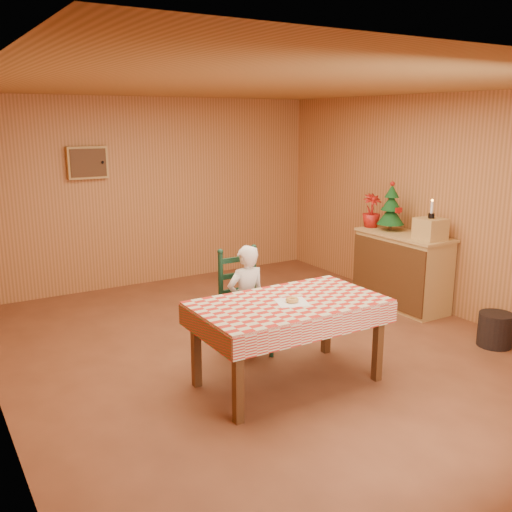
{
  "coord_description": "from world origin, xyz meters",
  "views": [
    {
      "loc": [
        -2.92,
        -4.6,
        2.3
      ],
      "look_at": [
        0.0,
        0.2,
        0.95
      ],
      "focal_mm": 40.0,
      "sensor_mm": 36.0,
      "label": 1
    }
  ],
  "objects_px": {
    "storage_bin": "(495,330)",
    "dining_table": "(289,310)",
    "ladder_chair": "(243,305)",
    "seated_child": "(246,301)",
    "christmas_tree": "(391,208)",
    "crate": "(430,229)",
    "shelf_unit": "(402,270)"
  },
  "relations": [
    {
      "from": "crate",
      "to": "seated_child",
      "type": "bearing_deg",
      "value": 178.11
    },
    {
      "from": "seated_child",
      "to": "shelf_unit",
      "type": "distance_m",
      "value": 2.46
    },
    {
      "from": "shelf_unit",
      "to": "storage_bin",
      "type": "bearing_deg",
      "value": -94.36
    },
    {
      "from": "ladder_chair",
      "to": "christmas_tree",
      "type": "relative_size",
      "value": 1.74
    },
    {
      "from": "seated_child",
      "to": "shelf_unit",
      "type": "relative_size",
      "value": 0.91
    },
    {
      "from": "dining_table",
      "to": "christmas_tree",
      "type": "height_order",
      "value": "christmas_tree"
    },
    {
      "from": "ladder_chair",
      "to": "christmas_tree",
      "type": "height_order",
      "value": "christmas_tree"
    },
    {
      "from": "dining_table",
      "to": "shelf_unit",
      "type": "height_order",
      "value": "shelf_unit"
    },
    {
      "from": "crate",
      "to": "storage_bin",
      "type": "xyz_separation_m",
      "value": [
        -0.12,
        -1.06,
        -0.88
      ]
    },
    {
      "from": "crate",
      "to": "storage_bin",
      "type": "distance_m",
      "value": 1.38
    },
    {
      "from": "shelf_unit",
      "to": "christmas_tree",
      "type": "bearing_deg",
      "value": 88.02
    },
    {
      "from": "crate",
      "to": "shelf_unit",
      "type": "bearing_deg",
      "value": 91.23
    },
    {
      "from": "dining_table",
      "to": "ladder_chair",
      "type": "xyz_separation_m",
      "value": [
        -0.0,
        0.79,
        -0.18
      ]
    },
    {
      "from": "shelf_unit",
      "to": "seated_child",
      "type": "bearing_deg",
      "value": -172.54
    },
    {
      "from": "ladder_chair",
      "to": "christmas_tree",
      "type": "xyz_separation_m",
      "value": [
        2.45,
        0.51,
        0.71
      ]
    },
    {
      "from": "dining_table",
      "to": "storage_bin",
      "type": "xyz_separation_m",
      "value": [
        2.33,
        -0.41,
        -0.51
      ]
    },
    {
      "from": "christmas_tree",
      "to": "storage_bin",
      "type": "height_order",
      "value": "christmas_tree"
    },
    {
      "from": "storage_bin",
      "to": "dining_table",
      "type": "bearing_deg",
      "value": 169.99
    },
    {
      "from": "dining_table",
      "to": "seated_child",
      "type": "height_order",
      "value": "seated_child"
    },
    {
      "from": "ladder_chair",
      "to": "shelf_unit",
      "type": "relative_size",
      "value": 0.87
    },
    {
      "from": "crate",
      "to": "christmas_tree",
      "type": "height_order",
      "value": "christmas_tree"
    },
    {
      "from": "shelf_unit",
      "to": "crate",
      "type": "relative_size",
      "value": 4.13
    },
    {
      "from": "dining_table",
      "to": "christmas_tree",
      "type": "xyz_separation_m",
      "value": [
        2.45,
        1.3,
        0.52
      ]
    },
    {
      "from": "ladder_chair",
      "to": "seated_child",
      "type": "bearing_deg",
      "value": -90.0
    },
    {
      "from": "dining_table",
      "to": "ladder_chair",
      "type": "distance_m",
      "value": 0.81
    },
    {
      "from": "dining_table",
      "to": "storage_bin",
      "type": "distance_m",
      "value": 2.42
    },
    {
      "from": "crate",
      "to": "christmas_tree",
      "type": "bearing_deg",
      "value": 90.0
    },
    {
      "from": "storage_bin",
      "to": "seated_child",
      "type": "bearing_deg",
      "value": 153.89
    },
    {
      "from": "ladder_chair",
      "to": "storage_bin",
      "type": "relative_size",
      "value": 3.08
    },
    {
      "from": "storage_bin",
      "to": "crate",
      "type": "bearing_deg",
      "value": 83.55
    },
    {
      "from": "ladder_chair",
      "to": "shelf_unit",
      "type": "distance_m",
      "value": 2.45
    },
    {
      "from": "dining_table",
      "to": "crate",
      "type": "height_order",
      "value": "crate"
    }
  ]
}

